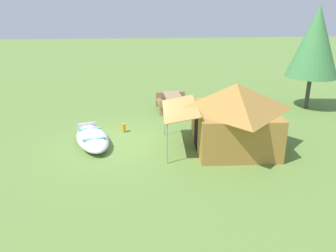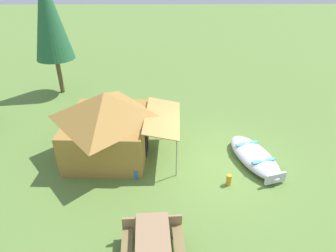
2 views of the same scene
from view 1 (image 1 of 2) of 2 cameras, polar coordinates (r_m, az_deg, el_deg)
ground_plane at (r=12.93m, az=-6.85°, el=-2.85°), size 80.00×80.00×0.00m
beached_rowboat at (r=12.95m, az=-12.66°, el=-2.00°), size 2.94×1.84×0.47m
canvas_cabin_tent at (r=12.29m, az=11.12°, el=1.85°), size 3.41×4.15×2.39m
picnic_table at (r=16.56m, az=0.81°, el=4.25°), size 1.82×1.60×0.78m
cooler_box at (r=13.70m, az=5.49°, el=-0.70°), size 0.49×0.59×0.34m
fuel_can at (r=13.95m, az=-7.52°, el=-0.32°), size 0.17×0.17×0.37m
pine_tree_far_center at (r=17.86m, az=23.59°, el=12.89°), size 2.44×2.44×4.95m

